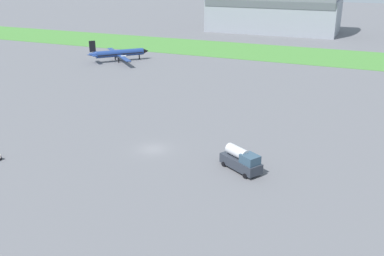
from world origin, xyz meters
TOP-DOWN VIEW (x-y plane):
  - ground_plane at (0.00, 0.00)m, footprint 600.00×600.00m
  - grass_taxiway_strip at (0.00, 84.48)m, footprint 360.00×28.00m
  - airplane_taxiing_turboprop at (-39.73, 54.26)m, footprint 16.87×16.01m
  - fuel_truck_midfield at (14.86, -1.82)m, footprint 6.79×5.46m

SIDE VIEW (x-z plane):
  - ground_plane at x=0.00m, z-range 0.00..0.00m
  - grass_taxiway_strip at x=0.00m, z-range 0.00..0.08m
  - fuel_truck_midfield at x=14.86m, z-range -0.06..3.23m
  - airplane_taxiing_turboprop at x=-39.73m, z-range -0.88..5.68m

